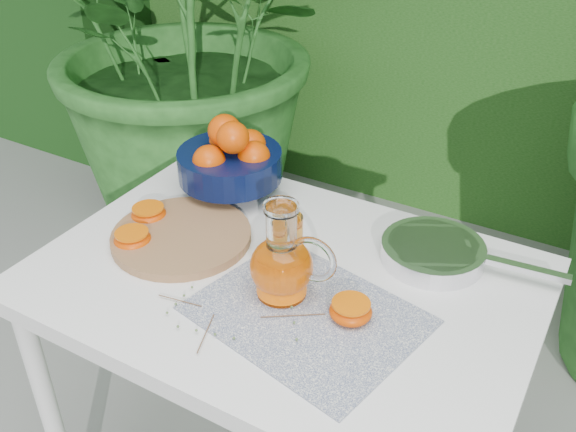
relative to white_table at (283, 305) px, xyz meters
The scene contains 10 objects.
potted_plant_left 1.48m from the white_table, 132.96° to the left, with size 1.72×1.72×1.72m, color #21521C.
white_table is the anchor object (origin of this frame).
placemat 0.16m from the white_table, 40.04° to the right, with size 0.40×0.31×0.00m, color #0D1B4C.
cutting_board 0.27m from the white_table, behind, with size 0.31×0.31×0.02m, color #8C5D3F.
fruit_bowl 0.40m from the white_table, 140.72° to the left, with size 0.31×0.31×0.20m.
juice_pitcher 0.17m from the white_table, 60.01° to the right, with size 0.18×0.13×0.20m.
juice_tumbler 0.14m from the white_table, 112.37° to the left, with size 0.07×0.07×0.10m.
saute_pan 0.34m from the white_table, 38.99° to the left, with size 0.39×0.23×0.04m.
orange_halves 0.20m from the white_table, 167.73° to the right, with size 0.64×0.19×0.04m.
thyme_sprigs 0.19m from the white_table, 96.85° to the right, with size 0.31×0.22×0.01m.
Camera 1 is at (0.61, -0.86, 1.55)m, focal length 40.00 mm.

